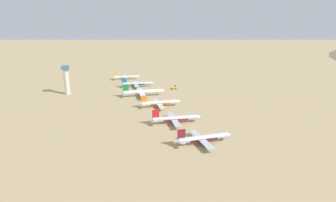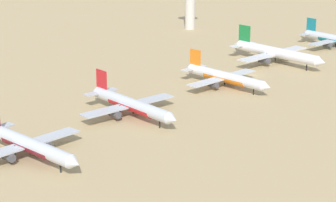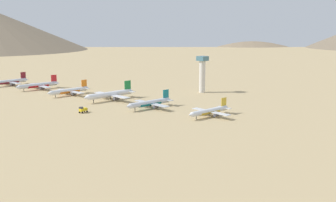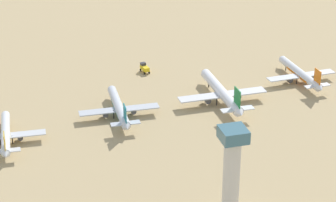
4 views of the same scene
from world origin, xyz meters
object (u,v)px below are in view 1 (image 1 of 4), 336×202
(parked_jet_0, at_px, (203,138))
(service_truck, at_px, (174,87))
(control_tower, at_px, (66,78))
(parked_jet_1, at_px, (175,119))
(parked_jet_3, at_px, (142,92))
(parked_jet_4, at_px, (137,84))
(parked_jet_5, at_px, (126,77))
(parked_jet_2, at_px, (160,103))

(parked_jet_0, height_order, service_truck, parked_jet_0)
(control_tower, bearing_deg, parked_jet_0, -56.64)
(service_truck, bearing_deg, parked_jet_1, -102.86)
(parked_jet_3, relative_size, parked_jet_4, 1.17)
(service_truck, distance_m, control_tower, 110.58)
(parked_jet_5, bearing_deg, parked_jet_1, -81.88)
(parked_jet_1, bearing_deg, control_tower, 129.36)
(parked_jet_4, distance_m, control_tower, 74.85)
(parked_jet_3, bearing_deg, parked_jet_4, 91.21)
(parked_jet_0, bearing_deg, parked_jet_1, 102.21)
(parked_jet_3, bearing_deg, parked_jet_5, 96.79)
(parked_jet_1, distance_m, service_truck, 105.88)
(parked_jet_1, xyz_separation_m, parked_jet_2, (-3.51, 42.82, -0.16))
(parked_jet_2, bearing_deg, parked_jet_1, -85.31)
(parked_jet_0, bearing_deg, control_tower, 123.36)
(parked_jet_2, xyz_separation_m, service_truck, (27.07, 60.39, -1.48))
(parked_jet_5, distance_m, service_truck, 77.20)
(parked_jet_3, xyz_separation_m, parked_jet_5, (-9.90, 83.10, -1.00))
(parked_jet_0, xyz_separation_m, control_tower, (-94.44, 143.45, 12.51))
(parked_jet_1, height_order, parked_jet_5, parked_jet_1)
(parked_jet_3, relative_size, control_tower, 1.51)
(parked_jet_2, bearing_deg, parked_jet_0, -81.71)
(parked_jet_1, distance_m, parked_jet_2, 42.96)
(parked_jet_5, height_order, control_tower, control_tower)
(parked_jet_4, relative_size, service_truck, 6.72)
(parked_jet_4, bearing_deg, service_truck, -26.90)
(parked_jet_2, relative_size, parked_jet_4, 1.00)
(parked_jet_1, relative_size, parked_jet_3, 0.89)
(parked_jet_1, relative_size, parked_jet_5, 1.14)
(parked_jet_5, height_order, service_truck, parked_jet_5)
(parked_jet_4, xyz_separation_m, service_truck, (37.99, -19.28, -1.50))
(parked_jet_0, xyz_separation_m, parked_jet_2, (-11.84, 81.29, -0.09))
(parked_jet_0, xyz_separation_m, parked_jet_4, (-22.76, 160.96, -0.07))
(parked_jet_1, distance_m, parked_jet_5, 166.09)
(parked_jet_1, height_order, parked_jet_2, parked_jet_1)
(parked_jet_5, xyz_separation_m, service_truck, (47.03, -61.21, -1.17))
(parked_jet_5, bearing_deg, parked_jet_2, -80.68)
(control_tower, bearing_deg, parked_jet_3, -18.06)
(parked_jet_2, xyz_separation_m, parked_jet_3, (-10.06, 38.50, 0.69))
(control_tower, bearing_deg, service_truck, -0.92)
(parked_jet_2, distance_m, control_tower, 104.14)
(parked_jet_3, bearing_deg, parked_jet_1, -80.53)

